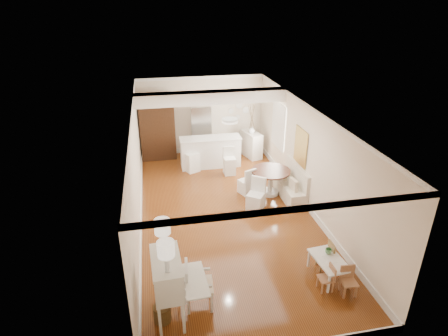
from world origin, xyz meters
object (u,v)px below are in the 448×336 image
object	(u,v)px
kids_table	(328,268)
sideboard	(251,144)
dining_table	(270,182)
kids_chair_c	(349,282)
bar_stool_right	(230,161)
wicker_basket	(162,313)
secretary_bureau	(168,288)
kids_chair_b	(325,256)
kids_chair_a	(326,278)
fridge	(211,131)
bar_stool_left	(192,157)
pantry_cabinet	(157,127)
gustavian_armchair	(199,285)
slip_chair_far	(247,180)
slip_chair_near	(256,194)
breakfast_counter	(210,152)

from	to	relation	value
kids_table	sideboard	bearing A→B (deg)	89.17
dining_table	sideboard	bearing A→B (deg)	86.29
kids_chair_c	bar_stool_right	bearing A→B (deg)	105.57
wicker_basket	dining_table	xyz separation A→B (m)	(3.33, 4.18, 0.23)
secretary_bureau	kids_chair_b	world-z (taller)	secretary_bureau
kids_chair_a	fridge	size ratio (longest dim) A/B	0.32
bar_stool_left	pantry_cabinet	world-z (taller)	pantry_cabinet
wicker_basket	gustavian_armchair	bearing A→B (deg)	19.28
slip_chair_far	bar_stool_left	world-z (taller)	bar_stool_left
secretary_bureau	kids_chair_c	xyz separation A→B (m)	(3.46, -0.12, -0.33)
slip_chair_near	wicker_basket	bearing A→B (deg)	-91.25
dining_table	breakfast_counter	distance (m)	2.71
gustavian_armchair	kids_table	xyz separation A→B (m)	(2.71, 0.25, -0.25)
slip_chair_near	bar_stool_right	bearing A→B (deg)	132.97
dining_table	pantry_cabinet	xyz separation A→B (m)	(-3.09, 3.41, 0.76)
fridge	pantry_cabinet	bearing A→B (deg)	179.10
secretary_bureau	dining_table	world-z (taller)	secretary_bureau
dining_table	bar_stool_right	distance (m)	1.80
kids_table	breakfast_counter	xyz separation A→B (m)	(-1.49, 6.01, 0.29)
kids_chair_a	slip_chair_far	size ratio (longest dim) A/B	0.70
bar_stool_right	kids_chair_c	bearing A→B (deg)	-79.03
slip_chair_near	slip_chair_far	world-z (taller)	slip_chair_near
kids_table	fridge	bearing A→B (deg)	100.32
gustavian_armchair	kids_chair_c	distance (m)	2.90
kids_chair_a	sideboard	world-z (taller)	sideboard
bar_stool_left	slip_chair_near	bearing A→B (deg)	-86.92
kids_table	kids_chair_b	xyz separation A→B (m)	(0.05, 0.29, 0.09)
gustavian_armchair	kids_chair_b	world-z (taller)	gustavian_armchair
secretary_bureau	breakfast_counter	size ratio (longest dim) A/B	0.63
kids_table	kids_chair_c	bearing A→B (deg)	-72.38
kids_chair_a	slip_chair_far	distance (m)	4.25
wicker_basket	fridge	xyz separation A→B (m)	(2.14, 7.56, 0.74)
slip_chair_far	bar_stool_right	distance (m)	1.39
kids_chair_c	slip_chair_far	distance (m)	4.51
kids_table	slip_chair_near	size ratio (longest dim) A/B	1.02
kids_table	slip_chair_near	bearing A→B (deg)	103.77
kids_chair_c	breakfast_counter	world-z (taller)	breakfast_counter
secretary_bureau	kids_table	world-z (taller)	secretary_bureau
sideboard	kids_table	bearing A→B (deg)	-106.18
pantry_cabinet	kids_chair_a	bearing A→B (deg)	-68.19
wicker_basket	bar_stool_right	world-z (taller)	bar_stool_right
gustavian_armchair	dining_table	bearing A→B (deg)	-28.63
kids_chair_c	slip_chair_far	bearing A→B (deg)	106.13
secretary_bureau	sideboard	distance (m)	7.78
slip_chair_near	kids_chair_b	bearing A→B (deg)	-37.23
slip_chair_near	bar_stool_right	size ratio (longest dim) A/B	0.97
wicker_basket	sideboard	distance (m)	7.92
fridge	kids_chair_c	bearing A→B (deg)	-79.15
bar_stool_right	gustavian_armchair	bearing A→B (deg)	-107.77
secretary_bureau	gustavian_armchair	size ratio (longest dim) A/B	1.35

